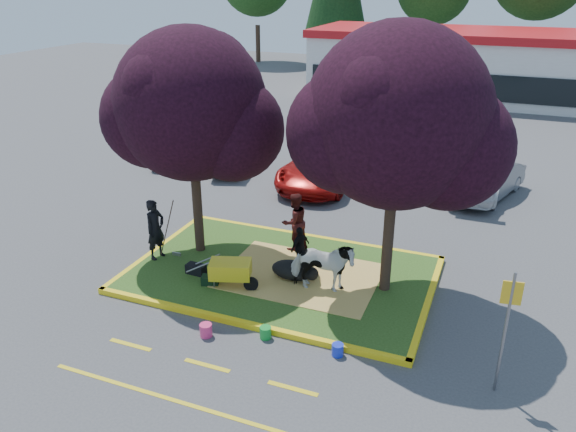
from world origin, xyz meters
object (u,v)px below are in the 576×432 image
at_px(bucket_blue, 338,350).
at_px(car_silver, 231,155).
at_px(handler, 155,229).
at_px(wheelbarrow, 231,270).
at_px(bucket_pink, 206,330).
at_px(cow, 322,267).
at_px(sign_post, 507,319).
at_px(bucket_green, 265,332).
at_px(car_black, 179,142).
at_px(calf, 293,270).

xyz_separation_m(bucket_blue, car_silver, (-8.12, 10.79, 0.48)).
bearing_deg(handler, wheelbarrow, -93.21).
height_order(wheelbarrow, bucket_pink, wheelbarrow).
bearing_deg(wheelbarrow, bucket_blue, -43.56).
distance_m(cow, handler, 5.09).
bearing_deg(wheelbarrow, handler, 146.85).
relative_size(handler, bucket_pink, 5.71).
xyz_separation_m(wheelbarrow, bucket_pink, (0.37, -2.03, -0.50)).
relative_size(wheelbarrow, bucket_pink, 6.15).
distance_m(sign_post, bucket_green, 5.31).
xyz_separation_m(cow, bucket_green, (-0.62, -2.26, -0.73)).
xyz_separation_m(bucket_green, car_silver, (-6.37, 10.79, 0.47)).
relative_size(wheelbarrow, car_silver, 0.52).
bearing_deg(car_black, cow, -61.13).
bearing_deg(cow, car_silver, 29.41).
bearing_deg(wheelbarrow, cow, -2.67).
relative_size(bucket_green, bucket_blue, 1.03).
bearing_deg(sign_post, calf, 147.56).
bearing_deg(calf, car_silver, 113.61).
bearing_deg(car_silver, bucket_green, 101.67).
height_order(calf, handler, handler).
distance_m(handler, car_black, 10.23).
distance_m(sign_post, car_silver, 15.70).
relative_size(calf, sign_post, 0.44).
xyz_separation_m(calf, wheelbarrow, (-1.37, -0.99, 0.25)).
distance_m(handler, sign_post, 9.82).
height_order(cow, bucket_pink, cow).
xyz_separation_m(cow, handler, (-5.09, 0.04, 0.18)).
distance_m(sign_post, car_black, 18.26).
bearing_deg(cow, bucket_green, 154.84).
xyz_separation_m(sign_post, bucket_green, (-5.08, -0.10, -1.56)).
xyz_separation_m(calf, bucket_blue, (2.08, -2.58, -0.27)).
xyz_separation_m(cow, bucket_blue, (1.14, -2.26, -0.73)).
xyz_separation_m(cow, bucket_pink, (-1.94, -2.70, -0.71)).
bearing_deg(sign_post, bucket_pink, 177.09).
height_order(bucket_green, bucket_pink, bucket_pink).
bearing_deg(car_black, handler, -80.54).
relative_size(handler, car_black, 0.39).
xyz_separation_m(sign_post, car_black, (-14.39, 11.21, -0.93)).
height_order(bucket_blue, car_black, car_black).
bearing_deg(bucket_pink, handler, 138.90).
distance_m(cow, wheelbarrow, 2.41).
distance_m(bucket_pink, car_silver, 12.33).
bearing_deg(bucket_green, sign_post, 1.13).
distance_m(calf, car_black, 12.53).
bearing_deg(cow, wheelbarrow, 96.30).
relative_size(cow, car_black, 0.38).
xyz_separation_m(handler, bucket_green, (4.47, -2.29, -0.90)).
bearing_deg(calf, wheelbarrow, -156.79).
xyz_separation_m(bucket_pink, car_black, (-7.98, 11.76, 0.62)).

